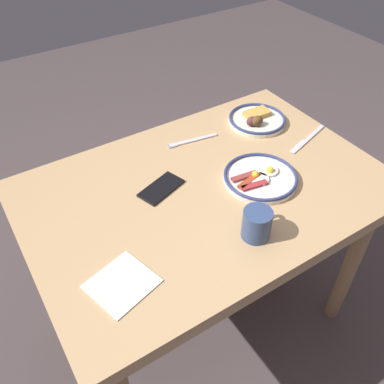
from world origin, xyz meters
name	(u,v)px	position (x,y,z in m)	size (l,w,h in m)	color
ground_plane	(203,314)	(0.00, 0.00, 0.00)	(6.00, 6.00, 0.00)	#4B3F40
dining_table	(206,207)	(0.00, 0.00, 0.65)	(1.12, 0.76, 0.73)	tan
plate_near_main	(257,120)	(-0.36, -0.20, 0.75)	(0.21, 0.21, 0.05)	silver
plate_center_pancakes	(260,177)	(-0.16, 0.06, 0.75)	(0.23, 0.23, 0.04)	silver
coffee_mug	(258,222)	(-0.01, 0.24, 0.78)	(0.10, 0.09, 0.09)	#334772
cell_phone	(161,188)	(0.13, -0.07, 0.74)	(0.14, 0.07, 0.01)	black
paper_napkin	(122,284)	(0.38, 0.19, 0.74)	(0.15, 0.14, 0.00)	white
fork_near	(192,141)	(-0.09, -0.23, 0.74)	(0.19, 0.05, 0.01)	silver
butter_knife	(308,139)	(-0.45, -0.02, 0.74)	(0.22, 0.08, 0.01)	silver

